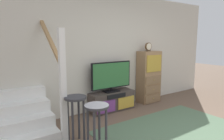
{
  "coord_description": "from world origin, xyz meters",
  "views": [
    {
      "loc": [
        -2.8,
        -1.49,
        1.62
      ],
      "look_at": [
        -0.44,
        1.98,
        0.99
      ],
      "focal_mm": 31.98,
      "sensor_mm": 36.0,
      "label": 1
    }
  ],
  "objects_px": {
    "television": "(111,76)",
    "desk_clock": "(148,47)",
    "media_console": "(112,101)",
    "bar_stool_far": "(76,109)",
    "side_cabinet": "(149,77)",
    "bar_stool_near": "(97,118)"
  },
  "relations": [
    {
      "from": "desk_clock",
      "to": "media_console",
      "type": "bearing_deg",
      "value": 179.76
    },
    {
      "from": "media_console",
      "to": "television",
      "type": "height_order",
      "value": "television"
    },
    {
      "from": "desk_clock",
      "to": "bar_stool_near",
      "type": "xyz_separation_m",
      "value": [
        -2.31,
        -1.39,
        -0.9
      ]
    },
    {
      "from": "side_cabinet",
      "to": "desk_clock",
      "type": "relative_size",
      "value": 6.07
    },
    {
      "from": "side_cabinet",
      "to": "desk_clock",
      "type": "distance_m",
      "value": 0.78
    },
    {
      "from": "television",
      "to": "bar_stool_near",
      "type": "distance_m",
      "value": 1.87
    },
    {
      "from": "television",
      "to": "bar_stool_far",
      "type": "bearing_deg",
      "value": -144.47
    },
    {
      "from": "media_console",
      "to": "desk_clock",
      "type": "bearing_deg",
      "value": -0.24
    },
    {
      "from": "television",
      "to": "side_cabinet",
      "type": "xyz_separation_m",
      "value": [
        1.17,
        -0.01,
        -0.14
      ]
    },
    {
      "from": "television",
      "to": "desk_clock",
      "type": "relative_size",
      "value": 4.7
    },
    {
      "from": "media_console",
      "to": "bar_stool_near",
      "type": "height_order",
      "value": "bar_stool_near"
    },
    {
      "from": "media_console",
      "to": "desk_clock",
      "type": "distance_m",
      "value": 1.65
    },
    {
      "from": "television",
      "to": "bar_stool_far",
      "type": "xyz_separation_m",
      "value": [
        -1.3,
        -0.93,
        -0.25
      ]
    },
    {
      "from": "television",
      "to": "desk_clock",
      "type": "distance_m",
      "value": 1.28
    },
    {
      "from": "desk_clock",
      "to": "bar_stool_far",
      "type": "bearing_deg",
      "value": -159.52
    },
    {
      "from": "television",
      "to": "desk_clock",
      "type": "bearing_deg",
      "value": -1.48
    },
    {
      "from": "side_cabinet",
      "to": "desk_clock",
      "type": "bearing_deg",
      "value": -166.6
    },
    {
      "from": "television",
      "to": "bar_stool_near",
      "type": "bearing_deg",
      "value": -130.26
    },
    {
      "from": "desk_clock",
      "to": "television",
      "type": "bearing_deg",
      "value": 178.52
    },
    {
      "from": "desk_clock",
      "to": "bar_stool_far",
      "type": "relative_size",
      "value": 0.29
    },
    {
      "from": "bar_stool_far",
      "to": "television",
      "type": "bearing_deg",
      "value": 35.53
    },
    {
      "from": "side_cabinet",
      "to": "bar_stool_far",
      "type": "relative_size",
      "value": 1.76
    }
  ]
}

